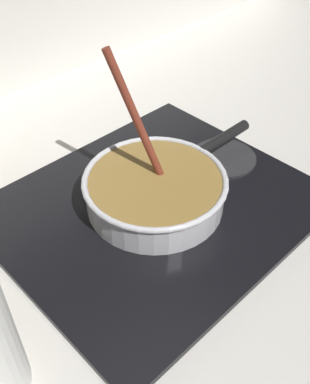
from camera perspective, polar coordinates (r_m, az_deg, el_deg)
ground at (r=0.80m, az=13.05°, el=-8.88°), size 2.40×1.60×0.04m
hob_plate at (r=0.84m, az=0.00°, el=-1.83°), size 0.56×0.48×0.01m
burner_ring at (r=0.83m, az=0.00°, el=-1.33°), size 0.17×0.17×0.01m
spare_burner at (r=0.95m, az=8.71°, el=4.35°), size 0.14×0.14×0.01m
cooking_pan at (r=0.81m, az=0.07°, el=0.37°), size 0.39×0.26×0.28m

